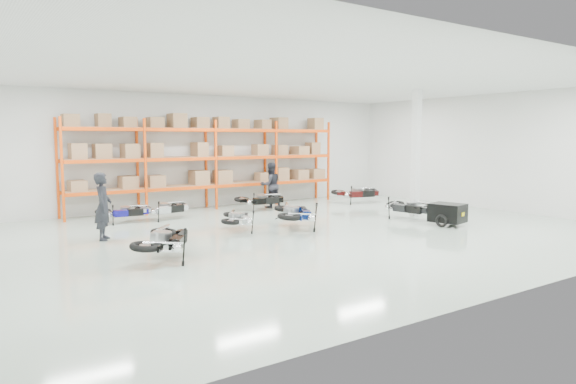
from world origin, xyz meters
TOP-DOWN VIEW (x-y plane):
  - room at (0.00, 0.00)m, footprint 18.00×18.00m
  - pallet_rack at (-0.00, 6.45)m, footprint 11.28×0.98m
  - structural_column at (5.20, 0.50)m, footprint 0.25×0.25m
  - moto_blue_centre at (0.03, 0.64)m, footprint 1.88×2.27m
  - moto_silver_left at (-1.61, 1.28)m, footprint 1.48×1.79m
  - moto_black_far_left at (-4.74, -1.03)m, footprint 1.90×2.15m
  - moto_touring_right at (4.37, -0.03)m, footprint 1.10×1.88m
  - trailer at (4.37, -1.62)m, footprint 1.01×1.75m
  - moto_back_a at (-3.96, 4.78)m, footprint 1.63×0.95m
  - moto_back_b at (-2.64, 4.65)m, footprint 1.74×1.03m
  - moto_back_c at (1.31, 4.77)m, footprint 1.86×1.15m
  - moto_back_d at (5.86, 4.34)m, footprint 2.05×1.41m
  - person_left at (-5.28, 2.21)m, footprint 0.67×0.80m
  - person_back at (2.04, 5.25)m, footprint 0.93×0.76m

SIDE VIEW (x-z plane):
  - trailer at x=4.37m, z-range 0.06..0.77m
  - moto_back_a at x=-3.96m, z-range -0.03..0.98m
  - moto_silver_left at x=-1.61m, z-range -0.03..1.01m
  - moto_back_b at x=-2.64m, z-range -0.03..1.04m
  - moto_back_c at x=1.31m, z-range -0.03..1.09m
  - moto_touring_right at x=4.37m, z-range -0.03..1.12m
  - moto_back_d at x=5.86m, z-range -0.03..1.17m
  - moto_black_far_left at x=-4.74m, z-range -0.04..1.22m
  - moto_blue_centre at x=0.03m, z-range -0.04..1.28m
  - person_back at x=2.04m, z-range 0.00..1.82m
  - person_left at x=-5.28m, z-range 0.00..1.86m
  - room at x=0.00m, z-range -6.75..11.25m
  - structural_column at x=5.20m, z-range 0.00..4.50m
  - pallet_rack at x=0.00m, z-range 0.45..4.07m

